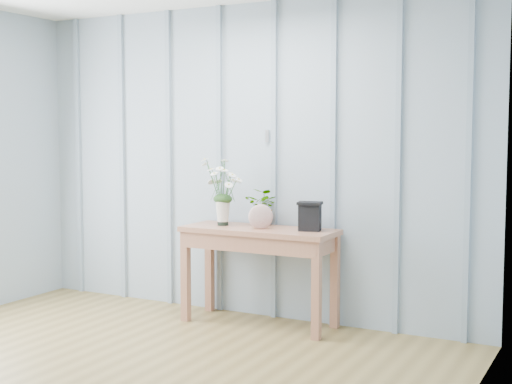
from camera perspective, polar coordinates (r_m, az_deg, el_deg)
The scene contains 6 objects.
room_shell at distance 4.64m, azimuth -8.76°, elevation 11.00°, with size 4.00×4.50×2.50m.
sideboard at distance 5.47m, azimuth 0.24°, elevation -4.08°, with size 1.20×0.45×0.75m.
daisy_vase at distance 5.57m, azimuth -2.68°, elevation 0.77°, with size 0.38×0.29×0.54m.
spider_plant at distance 5.58m, azimuth 0.57°, elevation -1.19°, with size 0.27×0.23×0.30m, color #1B3C16.
felt_disc_vessel at distance 5.38m, azimuth 0.38°, elevation -1.99°, with size 0.19×0.05×0.19m, color #954E58.
carved_box at distance 5.30m, azimuth 4.33°, elevation -1.92°, with size 0.20×0.17×0.22m.
Camera 1 is at (2.73, -2.80, 1.49)m, focal length 50.00 mm.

